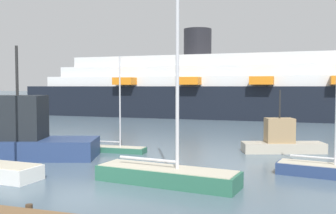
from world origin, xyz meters
The scene contains 7 objects.
ground_plane centered at (0.00, 0.00, 0.00)m, with size 600.00×600.00×0.00m, color slate.
sailboat_1 centered at (-3.06, 10.42, 0.32)m, with size 4.26×1.12×6.55m.
sailboat_3 centered at (2.97, 3.23, 0.54)m, with size 6.97×2.70×11.13m.
sailboat_4 centered at (10.16, 7.06, 0.38)m, with size 4.97×2.22×6.96m.
fishing_boat_0 centered at (-7.74, 6.68, 1.37)m, with size 9.44×5.77×7.06m.
fishing_boat_2 centered at (7.81, 13.83, 0.80)m, with size 5.74×3.26×4.29m.
cruise_ship centered at (9.46, 43.06, 4.14)m, with size 82.57×14.03×13.10m.
Camera 1 is at (8.45, -13.59, 4.52)m, focal length 41.35 mm.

